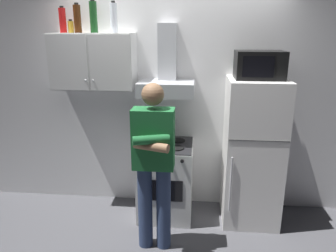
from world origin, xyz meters
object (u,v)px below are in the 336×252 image
Objects in this scene: person_standing at (154,162)px; upper_cabinet at (94,61)px; stove_oven at (166,179)px; bottle_vodka_clear at (114,18)px; bottle_spice_jar at (71,27)px; range_hood at (167,76)px; microwave at (259,65)px; refrigerator at (252,152)px; bottle_soda_red at (63,20)px; bottle_wine_green at (93,17)px; bottle_rum_dark at (77,19)px.

upper_cabinet is at bearing 135.74° from person_standing.
stove_oven is 1.86m from bottle_vodka_clear.
bottle_vodka_clear is 0.48m from bottle_spice_jar.
range_hood is at bearing -0.64° from bottle_spice_jar.
bottle_spice_jar is at bearing 176.56° from microwave.
range_hood is at bearing -0.04° from bottle_vodka_clear.
stove_oven is at bearing -8.90° from upper_cabinet.
bottle_soda_red is (-2.06, 0.13, 1.38)m from refrigerator.
bottle_vodka_clear is 0.56m from bottle_soda_red.
person_standing is 4.90× the size of bottle_wine_green.
bottle_wine_green reaches higher than refrigerator.
bottle_wine_green reaches higher than microwave.
person_standing is (-0.05, -0.73, -0.70)m from range_hood.
upper_cabinet reaches higher than refrigerator.
range_hood is 2.24× the size of bottle_wine_green.
bottle_spice_jar is at bearing -178.45° from bottle_wine_green.
bottle_soda_red is (-2.06, 0.11, 0.44)m from microwave.
person_standing reaches higher than refrigerator.
bottle_spice_jar is (-0.47, 0.01, -0.09)m from bottle_vodka_clear.
bottle_soda_red reaches higher than refrigerator.
person_standing is at bearing -37.20° from bottle_spice_jar.
stove_oven is 2.77× the size of bottle_vodka_clear.
bottle_rum_dark is at bearing 176.97° from refrigerator.
bottle_spice_jar is (-0.98, 0.74, 1.21)m from person_standing.
bottle_wine_green is (0.33, 0.02, 0.03)m from bottle_soda_red.
refrigerator is at bearing -89.10° from microwave.
bottle_rum_dark is at bearing -164.51° from bottle_wine_green.
bottle_rum_dark is 2.16× the size of bottle_spice_jar.
bottle_vodka_clear is (-1.50, 0.11, 0.46)m from microwave.
bottle_soda_red is at bearing 179.81° from bottle_vodka_clear.
microwave reaches higher than stove_oven.
microwave is (-0.00, 0.02, 0.94)m from refrigerator.
bottle_wine_green is (0.02, 0.02, 0.46)m from upper_cabinet.
range_hood is at bearing -0.12° from bottle_soda_red.
upper_cabinet is 1.55m from stove_oven.
bottle_spice_jar reaches higher than microwave.
bottle_soda_red is at bearing 179.34° from upper_cabinet.
bottle_soda_red is (-0.56, 0.00, -0.02)m from bottle_vodka_clear.
upper_cabinet reaches higher than microwave.
stove_oven is 1.98m from bottle_spice_jar.
bottle_soda_red reaches higher than person_standing.
stove_oven is at bearing -12.89° from bottle_vodka_clear.
bottle_wine_green is at bearing 175.23° from refrigerator.
bottle_vodka_clear reaches higher than refrigerator.
person_standing is at bearing -93.91° from range_hood.
bottle_vodka_clear is (0.38, 0.03, 0.01)m from bottle_rum_dark.
upper_cabinet is at bearing -179.91° from range_hood.
stove_oven is at bearing -178.85° from microwave.
refrigerator is at bearing -3.97° from bottle_spice_jar.
bottle_wine_green is (-0.78, 0.14, 1.78)m from stove_oven.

